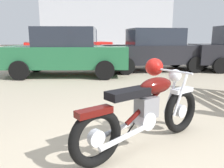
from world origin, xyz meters
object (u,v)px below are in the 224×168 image
vintage_motorcycle (147,108)px  blue_hatchback_right (67,52)px  white_estate_far (66,44)px  silver_sedan_mid (154,50)px

vintage_motorcycle → blue_hatchback_right: blue_hatchback_right is taller
blue_hatchback_right → vintage_motorcycle: bearing=110.2°
vintage_motorcycle → white_estate_far: bearing=68.8°
white_estate_far → silver_sedan_mid: white_estate_far is taller
blue_hatchback_right → white_estate_far: bearing=-79.7°
silver_sedan_mid → blue_hatchback_right: 3.50m
white_estate_far → silver_sedan_mid: 5.70m
white_estate_far → blue_hatchback_right: size_ratio=1.11×
vintage_motorcycle → white_estate_far: size_ratio=0.39×
silver_sedan_mid → blue_hatchback_right: size_ratio=0.95×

